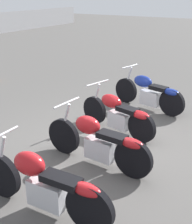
{
  "coord_description": "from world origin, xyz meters",
  "views": [
    {
      "loc": [
        -4.91,
        -2.72,
        2.91
      ],
      "look_at": [
        0.0,
        0.22,
        0.65
      ],
      "focal_mm": 50.0,
      "sensor_mm": 36.0,
      "label": 1
    }
  ],
  "objects_px": {
    "motorcycle_slot_0": "(44,184)",
    "motorcycle_slot_1": "(98,141)",
    "motorcycle_slot_3": "(149,93)",
    "motorcycle_slot_2": "(118,114)"
  },
  "relations": [
    {
      "from": "motorcycle_slot_0",
      "to": "motorcycle_slot_1",
      "type": "distance_m",
      "value": 1.49
    },
    {
      "from": "motorcycle_slot_0",
      "to": "motorcycle_slot_3",
      "type": "xyz_separation_m",
      "value": [
        4.54,
        0.31,
        -0.01
      ]
    },
    {
      "from": "motorcycle_slot_0",
      "to": "motorcycle_slot_2",
      "type": "xyz_separation_m",
      "value": [
        2.85,
        0.34,
        -0.03
      ]
    },
    {
      "from": "motorcycle_slot_2",
      "to": "motorcycle_slot_3",
      "type": "xyz_separation_m",
      "value": [
        1.69,
        -0.02,
        0.02
      ]
    },
    {
      "from": "motorcycle_slot_0",
      "to": "motorcycle_slot_1",
      "type": "relative_size",
      "value": 1.02
    },
    {
      "from": "motorcycle_slot_0",
      "to": "motorcycle_slot_1",
      "type": "height_order",
      "value": "motorcycle_slot_0"
    },
    {
      "from": "motorcycle_slot_2",
      "to": "motorcycle_slot_0",
      "type": "bearing_deg",
      "value": -159.1
    },
    {
      "from": "motorcycle_slot_3",
      "to": "motorcycle_slot_0",
      "type": "bearing_deg",
      "value": -162.31
    },
    {
      "from": "motorcycle_slot_1",
      "to": "motorcycle_slot_0",
      "type": "bearing_deg",
      "value": -175.02
    },
    {
      "from": "motorcycle_slot_1",
      "to": "motorcycle_slot_3",
      "type": "bearing_deg",
      "value": 9.24
    }
  ]
}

